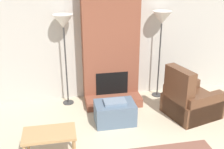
% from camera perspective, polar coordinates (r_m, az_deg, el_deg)
% --- Properties ---
extents(wall_back, '(6.88, 0.06, 2.60)m').
position_cam_1_polar(wall_back, '(5.98, -0.70, 7.36)').
color(wall_back, '#BCB7AD').
rests_on(wall_back, ground_plane).
extents(fireplace, '(1.16, 0.75, 2.60)m').
position_cam_1_polar(fireplace, '(5.78, -0.28, 5.91)').
color(fireplace, brown).
rests_on(fireplace, ground_plane).
extents(ottoman, '(0.73, 0.50, 0.45)m').
position_cam_1_polar(ottoman, '(5.25, 0.58, -7.70)').
color(ottoman, slate).
rests_on(ottoman, ground_plane).
extents(armchair, '(1.10, 1.04, 1.02)m').
position_cam_1_polar(armchair, '(5.64, 15.31, -5.40)').
color(armchair, brown).
rests_on(armchair, ground_plane).
extents(side_table, '(0.78, 0.46, 0.47)m').
position_cam_1_polar(side_table, '(4.35, -12.59, -12.15)').
color(side_table, tan).
rests_on(side_table, ground_plane).
extents(floor_lamp_left, '(0.40, 0.40, 1.88)m').
position_cam_1_polar(floor_lamp_left, '(5.54, -9.86, 9.93)').
color(floor_lamp_left, '#333333').
rests_on(floor_lamp_left, ground_plane).
extents(floor_lamp_right, '(0.40, 0.40, 1.88)m').
position_cam_1_polar(floor_lamp_right, '(5.91, 10.09, 10.70)').
color(floor_lamp_right, '#333333').
rests_on(floor_lamp_right, ground_plane).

